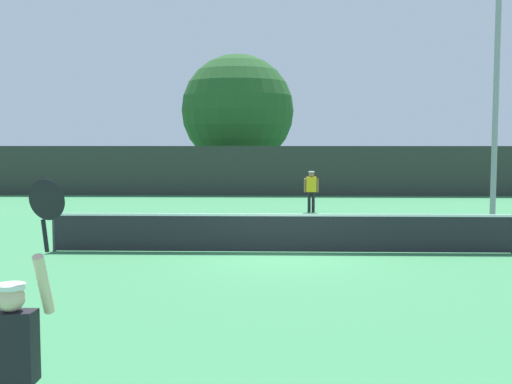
{
  "coord_description": "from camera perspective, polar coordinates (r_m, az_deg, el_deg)",
  "views": [
    {
      "loc": [
        -0.19,
        -15.66,
        2.75
      ],
      "look_at": [
        -0.69,
        2.28,
        1.32
      ],
      "focal_mm": 44.91,
      "sensor_mm": 36.0,
      "label": 1
    }
  ],
  "objects": [
    {
      "name": "tennis_net",
      "position": [
        15.82,
        2.27,
        -3.56
      ],
      "size": [
        11.41,
        0.08,
        1.07
      ],
      "color": "#232328",
      "rests_on": "ground"
    },
    {
      "name": "tennis_ball",
      "position": [
        17.65,
        -6.63,
        -4.31
      ],
      "size": [
        0.07,
        0.07,
        0.07
      ],
      "primitive_type": "sphere",
      "color": "#CCE033",
      "rests_on": "ground"
    },
    {
      "name": "player_serving",
      "position": [
        5.68,
        -20.72,
        -13.01
      ],
      "size": [
        0.68,
        0.39,
        2.44
      ],
      "color": "black",
      "rests_on": "ground"
    },
    {
      "name": "parked_car_mid",
      "position": [
        40.27,
        3.94,
        1.75
      ],
      "size": [
        1.94,
        4.22,
        1.69
      ],
      "rotation": [
        0.0,
        0.0,
        0.01
      ],
      "color": "navy",
      "rests_on": "ground"
    },
    {
      "name": "parked_car_near",
      "position": [
        39.04,
        -2.74,
        1.67
      ],
      "size": [
        2.04,
        4.26,
        1.69
      ],
      "rotation": [
        0.0,
        0.0,
        0.03
      ],
      "color": "#B7B7BC",
      "rests_on": "ground"
    },
    {
      "name": "light_pole",
      "position": [
        21.97,
        20.63,
        9.3
      ],
      "size": [
        1.18,
        0.28,
        8.22
      ],
      "color": "gray",
      "rests_on": "ground"
    },
    {
      "name": "player_receiving",
      "position": [
        24.79,
        4.95,
        0.42
      ],
      "size": [
        0.57,
        0.23,
        1.58
      ],
      "rotation": [
        0.0,
        0.0,
        3.14
      ],
      "color": "yellow",
      "rests_on": "ground"
    },
    {
      "name": "large_tree",
      "position": [
        37.76,
        -1.66,
        7.25
      ],
      "size": [
        6.56,
        6.56,
        7.8
      ],
      "color": "brown",
      "rests_on": "ground"
    },
    {
      "name": "ground_plane",
      "position": [
        15.9,
        2.26,
        -5.39
      ],
      "size": [
        120.0,
        120.0,
        0.0
      ],
      "primitive_type": "plane",
      "color": "#387F4C"
    },
    {
      "name": "perimeter_fence",
      "position": [
        32.19,
        1.94,
        1.9
      ],
      "size": [
        37.33,
        0.12,
        2.5
      ],
      "primitive_type": "cube",
      "color": "#2D332D",
      "rests_on": "ground"
    }
  ]
}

